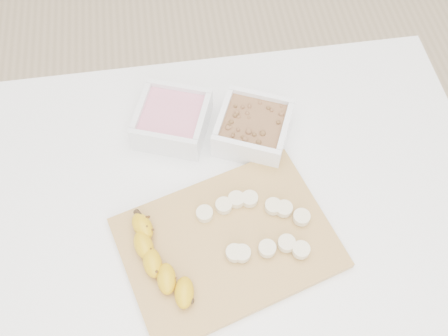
{
  "coord_description": "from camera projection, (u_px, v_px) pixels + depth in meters",
  "views": [
    {
      "loc": [
        -0.07,
        -0.42,
        1.59
      ],
      "look_at": [
        0.0,
        0.03,
        0.81
      ],
      "focal_mm": 40.0,
      "sensor_mm": 36.0,
      "label": 1
    }
  ],
  "objects": [
    {
      "name": "ground",
      "position": [
        225.0,
        304.0,
        1.59
      ],
      "size": [
        3.5,
        3.5,
        0.0
      ],
      "primitive_type": "plane",
      "color": "#C6AD89",
      "rests_on": "ground"
    },
    {
      "name": "table",
      "position": [
        226.0,
        219.0,
        1.02
      ],
      "size": [
        1.0,
        0.7,
        0.75
      ],
      "color": "white",
      "rests_on": "ground"
    },
    {
      "name": "bowl_yogurt",
      "position": [
        172.0,
        119.0,
        0.99
      ],
      "size": [
        0.17,
        0.17,
        0.06
      ],
      "color": "white",
      "rests_on": "table"
    },
    {
      "name": "bowl_granola",
      "position": [
        253.0,
        127.0,
        0.98
      ],
      "size": [
        0.18,
        0.18,
        0.06
      ],
      "color": "white",
      "rests_on": "table"
    },
    {
      "name": "cutting_board",
      "position": [
        228.0,
        243.0,
        0.89
      ],
      "size": [
        0.42,
        0.35,
        0.01
      ],
      "primitive_type": "cube",
      "rotation": [
        0.0,
        0.0,
        0.28
      ],
      "color": "#AC894C",
      "rests_on": "table"
    },
    {
      "name": "banana",
      "position": [
        161.0,
        262.0,
        0.84
      ],
      "size": [
        0.09,
        0.19,
        0.03
      ],
      "primitive_type": null,
      "rotation": [
        0.0,
        0.0,
        0.24
      ],
      "color": "gold",
      "rests_on": "cutting_board"
    },
    {
      "name": "banana_slices",
      "position": [
        258.0,
        224.0,
        0.89
      ],
      "size": [
        0.2,
        0.14,
        0.02
      ],
      "color": "beige",
      "rests_on": "cutting_board"
    }
  ]
}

